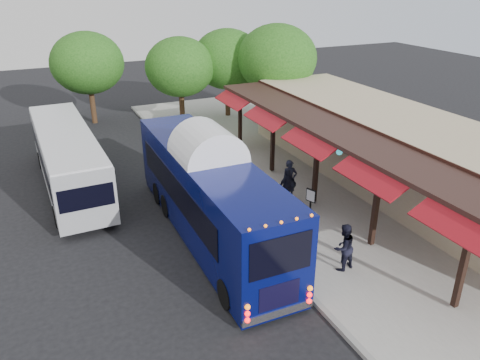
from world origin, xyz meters
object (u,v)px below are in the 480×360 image
ped_b (344,247)px  ped_c (287,186)px  coach_bus (209,191)px  ped_d (244,180)px  sign_board (311,197)px  ped_a (290,180)px  city_bus (68,157)px

ped_b → ped_c: (0.87, 5.39, -0.08)m
coach_bus → ped_d: (2.63, 2.37, -1.00)m
sign_board → ped_c: bearing=86.9°
ped_c → sign_board: bearing=101.6°
coach_bus → ped_c: bearing=15.0°
ped_b → ped_c: 5.46m
ped_a → ped_b: (-1.13, -5.66, -0.06)m
city_bus → sign_board: (9.11, -7.39, -0.72)m
ped_a → ped_b: size_ratio=1.06×
coach_bus → ped_c: (4.17, 1.09, -1.03)m
ped_b → ped_c: size_ratio=1.10×
ped_b → sign_board: 4.31m
coach_bus → ped_a: bearing=17.4°
coach_bus → city_bus: 8.50m
city_bus → ped_c: city_bus is taller
ped_a → city_bus: bearing=159.3°
ped_c → ped_d: size_ratio=0.96×
ped_c → ped_d: bearing=-46.3°
ped_b → sign_board: ped_b is taller
city_bus → ped_b: 13.91m
coach_bus → ped_d: size_ratio=6.98×
ped_d → sign_board: ped_d is taller
coach_bus → ped_b: 5.50m
ped_a → coach_bus: bearing=-150.6°
ped_b → ped_d: ped_b is taller
ped_a → sign_board: (0.16, -1.55, -0.20)m
ped_a → ped_d: 2.06m
ped_a → ped_b: 5.77m
coach_bus → ped_b: (3.30, -4.30, -0.95)m
ped_c → ped_d: (-1.54, 1.27, 0.03)m
city_bus → ped_a: size_ratio=5.83×
city_bus → ped_c: size_ratio=6.84×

